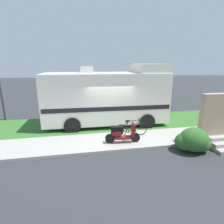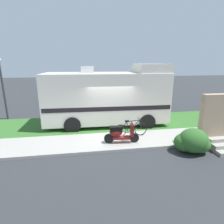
# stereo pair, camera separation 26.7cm
# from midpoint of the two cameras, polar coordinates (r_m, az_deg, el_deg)

# --- Properties ---
(ground_plane) EXTENTS (80.00, 80.00, 0.00)m
(ground_plane) POSITION_cam_midpoint_polar(r_m,az_deg,el_deg) (9.89, 0.60, -6.64)
(ground_plane) COLOR #2D3033
(sidewalk) EXTENTS (24.00, 2.00, 0.12)m
(sidewalk) POSITION_cam_midpoint_polar(r_m,az_deg,el_deg) (8.78, 1.90, -9.18)
(sidewalk) COLOR #9E9B93
(sidewalk) RESTS_ON ground
(grass_strip) EXTENTS (24.00, 3.40, 0.08)m
(grass_strip) POSITION_cam_midpoint_polar(r_m,az_deg,el_deg) (11.26, -0.65, -3.61)
(grass_strip) COLOR #336628
(grass_strip) RESTS_ON ground
(motorhome_rv) EXTENTS (7.21, 2.83, 3.63)m
(motorhome_rv) POSITION_cam_midpoint_polar(r_m,az_deg,el_deg) (10.84, -0.57, 4.89)
(motorhome_rv) COLOR silver
(motorhome_rv) RESTS_ON ground
(scooter) EXTENTS (1.62, 0.50, 0.97)m
(scooter) POSITION_cam_midpoint_polar(r_m,az_deg,el_deg) (8.31, 3.56, -6.77)
(scooter) COLOR black
(scooter) RESTS_ON ground
(bicycle) EXTENTS (1.74, 0.52, 0.88)m
(bicycle) POSITION_cam_midpoint_polar(r_m,az_deg,el_deg) (9.10, 6.71, -5.42)
(bicycle) COLOR black
(bicycle) RESTS_ON ground
(pickup_truck_near) EXTENTS (5.79, 2.14, 1.78)m
(pickup_truck_near) POSITION_cam_midpoint_polar(r_m,az_deg,el_deg) (15.75, 7.35, 5.22)
(pickup_truck_near) COLOR #1E478C
(pickup_truck_near) RESTS_ON ground
(pickup_truck_far) EXTENTS (5.40, 2.46, 1.77)m
(pickup_truck_far) POSITION_cam_midpoint_polar(r_m,az_deg,el_deg) (18.88, 5.39, 6.95)
(pickup_truck_far) COLOR silver
(pickup_truck_far) RESTS_ON ground
(porch_steps) EXTENTS (2.00, 1.26, 2.40)m
(porch_steps) POSITION_cam_midpoint_polar(r_m,az_deg,el_deg) (9.55, 32.11, -3.74)
(porch_steps) COLOR #9E998E
(porch_steps) RESTS_ON ground
(bush_by_porch) EXTENTS (1.47, 1.10, 1.04)m
(bush_by_porch) POSITION_cam_midpoint_polar(r_m,az_deg,el_deg) (8.45, 24.95, -8.52)
(bush_by_porch) COLOR #2D6026
(bush_by_porch) RESTS_ON ground
(bottle_green) EXTENTS (0.06, 0.06, 0.27)m
(bottle_green) POSITION_cam_midpoint_polar(r_m,az_deg,el_deg) (10.49, 29.98, -6.11)
(bottle_green) COLOR navy
(bottle_green) RESTS_ON ground
(street_lamp_post) EXTENTS (0.28, 0.28, 4.00)m
(street_lamp_post) POSITION_cam_midpoint_polar(r_m,az_deg,el_deg) (13.68, -30.93, 7.96)
(street_lamp_post) COLOR #333338
(street_lamp_post) RESTS_ON ground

